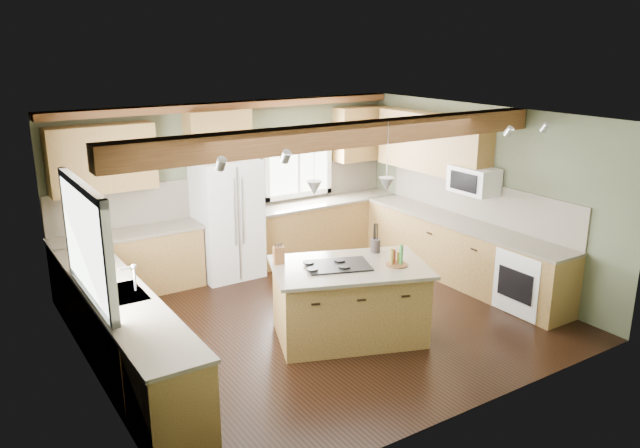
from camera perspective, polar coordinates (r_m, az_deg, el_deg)
floor at (r=8.15m, az=0.09°, el=-8.77°), size 5.60×5.60×0.00m
ceiling at (r=7.42m, az=0.10°, el=9.70°), size 5.60×5.60×0.00m
wall_back at (r=9.81m, az=-7.90°, el=3.50°), size 5.60×0.00×5.60m
wall_left at (r=6.67m, az=-20.57°, el=-3.68°), size 0.00×5.00×5.00m
wall_right at (r=9.46m, az=14.49°, el=2.64°), size 0.00×5.00×5.00m
ceiling_beam at (r=6.98m, az=2.66°, el=8.17°), size 5.55×0.26×0.26m
soffit_trim at (r=9.52m, az=-7.93°, el=10.68°), size 5.55×0.20×0.10m
backsplash_back at (r=9.82m, az=-7.84°, el=2.97°), size 5.58×0.03×0.58m
backsplash_right at (r=9.50m, az=14.17°, el=2.16°), size 0.03×3.70×0.58m
base_cab_back_left at (r=9.19m, az=-17.02°, el=-3.57°), size 2.02×0.60×0.88m
counter_back_left at (r=9.05m, az=-17.27°, el=-0.83°), size 2.06×0.64×0.04m
base_cab_back_right at (r=10.48m, az=0.38°, el=-0.37°), size 2.62×0.60×0.88m
counter_back_right at (r=10.35m, az=0.38°, el=2.07°), size 2.66×0.64×0.04m
base_cab_left at (r=7.10m, az=-17.58°, el=-9.69°), size 0.60×3.70×0.88m
counter_left at (r=6.91m, az=-17.91°, el=-6.25°), size 0.64×3.74×0.04m
base_cab_right at (r=9.51m, az=12.67°, el=-2.55°), size 0.60×3.70×0.88m
counter_right at (r=9.38m, az=12.84°, el=0.11°), size 0.64×3.74×0.04m
upper_cab_back_left at (r=8.88m, az=-19.31°, el=5.65°), size 1.40×0.35×0.90m
upper_cab_over_fridge at (r=9.38m, az=-9.31°, el=8.13°), size 0.96×0.35×0.70m
upper_cab_right at (r=9.83m, az=10.21°, el=7.28°), size 0.35×2.20×0.90m
upper_cab_back_corner at (r=10.71m, az=3.68°, el=8.25°), size 0.90×0.35×0.90m
window_left at (r=6.64m, az=-20.72°, el=-1.49°), size 0.04×1.60×1.05m
window_back at (r=10.27m, az=-2.07°, el=5.65°), size 1.10×0.04×1.00m
sink at (r=6.91m, az=-17.91°, el=-6.21°), size 0.50×0.65×0.03m
faucet at (r=6.90m, az=-16.58°, el=-4.83°), size 0.02×0.02×0.28m
dishwasher at (r=5.99m, az=-13.95°, el=-14.60°), size 0.60×0.60×0.84m
oven at (r=8.71m, az=18.69°, el=-4.90°), size 0.60×0.72×0.84m
microwave at (r=9.21m, az=13.89°, el=3.92°), size 0.40×0.70×0.38m
pendant_left at (r=7.01m, az=-0.54°, el=3.32°), size 0.18×0.18×0.16m
pendant_right at (r=7.23m, az=6.10°, el=3.62°), size 0.18×0.18×0.16m
refrigerator at (r=9.45m, az=-8.46°, el=0.48°), size 0.90×0.74×1.80m
island at (r=7.56m, az=2.68°, el=-7.22°), size 1.96×1.58×0.88m
island_top at (r=7.39m, az=2.72°, el=-3.95°), size 2.11×1.72×0.04m
cooktop at (r=7.35m, az=1.65°, el=-3.81°), size 0.86×0.72×0.02m
knife_block at (r=7.42m, az=-3.79°, el=-2.86°), size 0.15×0.12×0.21m
utensil_crock at (r=7.84m, az=5.08°, el=-1.98°), size 0.17×0.17×0.17m
bottle_tray at (r=7.39m, az=7.06°, el=-2.90°), size 0.35×0.35×0.24m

